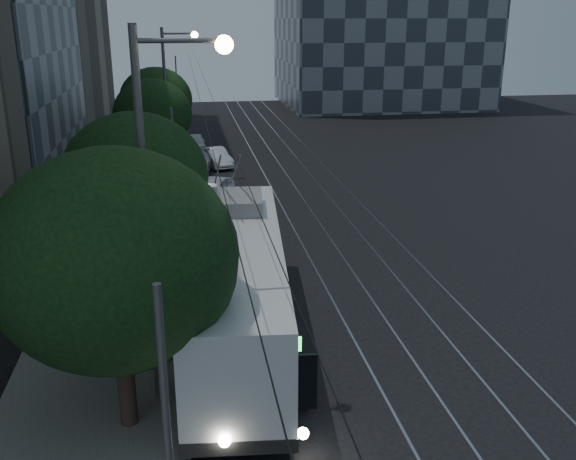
% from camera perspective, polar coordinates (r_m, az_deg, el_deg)
% --- Properties ---
extents(ground, '(120.00, 120.00, 0.00)m').
position_cam_1_polar(ground, '(22.14, 4.24, -8.09)').
color(ground, black).
rests_on(ground, ground).
extents(sidewalk, '(5.00, 90.00, 0.15)m').
position_cam_1_polar(sidewalk, '(40.53, -12.84, 4.01)').
color(sidewalk, slate).
rests_on(sidewalk, ground).
extents(tram_rails, '(4.52, 90.00, 0.02)m').
position_cam_1_polar(tram_rails, '(41.10, 1.24, 4.58)').
color(tram_rails, '#9C9CA4').
rests_on(tram_rails, ground).
extents(overhead_wires, '(2.23, 90.00, 6.00)m').
position_cam_1_polar(overhead_wires, '(39.75, -9.52, 8.95)').
color(overhead_wires, black).
rests_on(overhead_wires, ground).
extents(trolleybus, '(3.89, 13.18, 5.63)m').
position_cam_1_polar(trolleybus, '(20.51, -4.46, -4.78)').
color(trolleybus, '#BDBDBF').
rests_on(trolleybus, ground).
extents(pickup_silver, '(3.10, 5.99, 1.61)m').
position_cam_1_polar(pickup_silver, '(29.75, -7.11, 0.57)').
color(pickup_silver, '#ABADB3').
rests_on(pickup_silver, ground).
extents(car_white_a, '(3.20, 4.85, 1.54)m').
position_cam_1_polar(car_white_a, '(35.25, -6.81, 3.37)').
color(car_white_a, silver).
rests_on(car_white_a, ground).
extents(car_white_b, '(2.52, 5.01, 1.39)m').
position_cam_1_polar(car_white_b, '(42.52, -8.25, 5.82)').
color(car_white_b, silver).
rests_on(car_white_b, ground).
extents(car_white_c, '(2.33, 4.05, 1.26)m').
position_cam_1_polar(car_white_c, '(44.75, -6.42, 6.44)').
color(car_white_c, white).
rests_on(car_white_c, ground).
extents(car_white_d, '(1.51, 3.63, 1.23)m').
position_cam_1_polar(car_white_d, '(50.48, -8.21, 7.72)').
color(car_white_d, silver).
rests_on(car_white_d, ground).
extents(tree_0, '(5.77, 5.77, 7.16)m').
position_cam_1_polar(tree_0, '(15.34, -15.14, -2.52)').
color(tree_0, '#2E2219').
rests_on(tree_0, ground).
extents(tree_1, '(4.97, 4.97, 6.90)m').
position_cam_1_polar(tree_1, '(22.51, -13.43, 4.52)').
color(tree_1, '#2E2219').
rests_on(tree_1, ground).
extents(tree_2, '(4.52, 4.52, 5.94)m').
position_cam_1_polar(tree_2, '(28.33, -13.60, 5.75)').
color(tree_2, '#2E2219').
rests_on(tree_2, ground).
extents(tree_3, '(4.45, 4.45, 6.59)m').
position_cam_1_polar(tree_3, '(37.72, -11.95, 9.99)').
color(tree_3, '#2E2219').
rests_on(tree_3, ground).
extents(tree_4, '(4.74, 4.74, 6.78)m').
position_cam_1_polar(tree_4, '(43.75, -11.65, 11.22)').
color(tree_4, '#2E2219').
rests_on(tree_4, ground).
extents(tree_5, '(3.95, 3.95, 5.51)m').
position_cam_1_polar(tree_5, '(54.97, -11.28, 11.69)').
color(tree_5, '#2E2219').
rests_on(tree_5, ground).
extents(streetlamp_near, '(2.37, 0.44, 9.75)m').
position_cam_1_polar(streetlamp_near, '(15.97, -11.20, 3.62)').
color(streetlamp_near, '#5C5C5E').
rests_on(streetlamp_near, ground).
extents(streetlamp_far, '(2.26, 0.44, 9.25)m').
position_cam_1_polar(streetlamp_far, '(41.36, -10.29, 12.27)').
color(streetlamp_far, '#5C5C5E').
rests_on(streetlamp_far, ground).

